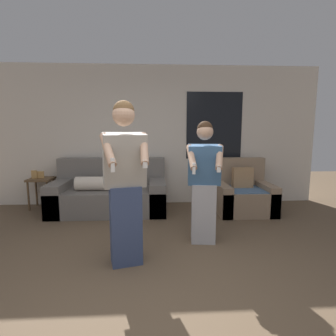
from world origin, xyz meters
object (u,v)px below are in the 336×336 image
(person_right, at_px, (204,183))
(person_left, at_px, (125,183))
(couch, at_px, (110,194))
(armchair, at_px, (242,194))
(side_table, at_px, (41,183))

(person_right, bearing_deg, person_left, -151.31)
(couch, bearing_deg, person_left, -75.76)
(armchair, bearing_deg, couch, 176.85)
(armchair, distance_m, person_left, 2.70)
(couch, xyz_separation_m, person_left, (0.49, -1.95, 0.59))
(couch, relative_size, person_right, 1.27)
(couch, bearing_deg, person_right, -44.76)
(person_left, bearing_deg, couch, 104.24)
(armchair, distance_m, side_table, 3.75)
(couch, relative_size, person_left, 1.14)
(side_table, xyz_separation_m, person_right, (2.77, -1.68, 0.32))
(couch, relative_size, side_table, 2.78)
(armchair, bearing_deg, person_left, -136.41)
(couch, bearing_deg, armchair, -3.15)
(armchair, bearing_deg, person_right, -126.50)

